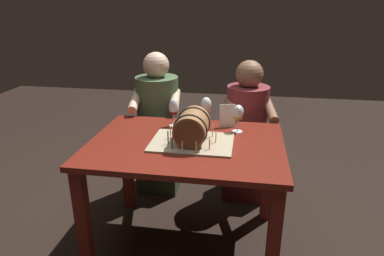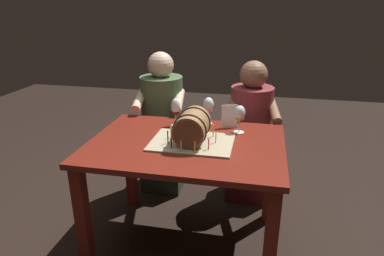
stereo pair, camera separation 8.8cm
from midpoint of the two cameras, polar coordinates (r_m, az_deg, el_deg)
name	(u,v)px [view 1 (the left image)]	position (r m, az deg, el deg)	size (l,w,h in m)	color
ground_plane	(187,242)	(2.52, -1.95, -18.41)	(8.00, 8.00, 0.00)	black
dining_table	(186,160)	(2.18, -2.15, -5.34)	(1.20, 0.88, 0.76)	maroon
barrel_cake	(192,129)	(2.08, -1.21, -0.23)	(0.50, 0.36, 0.21)	tan
wine_glass_rose	(206,105)	(2.41, 1.32, 3.77)	(0.08, 0.08, 0.19)	white
wine_glass_amber	(238,114)	(2.26, 6.58, 2.39)	(0.07, 0.07, 0.19)	white
wine_glass_red	(173,108)	(2.36, -4.17, 3.32)	(0.06, 0.06, 0.20)	white
menu_card	(228,116)	(2.36, 4.87, 2.02)	(0.11, 0.01, 0.16)	silver
person_seated_left	(158,128)	(2.92, -6.48, -0.02)	(0.42, 0.51, 1.20)	#2A3A24
person_seated_right	(246,137)	(2.83, 8.05, -1.44)	(0.42, 0.51, 1.16)	#4C1B1E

